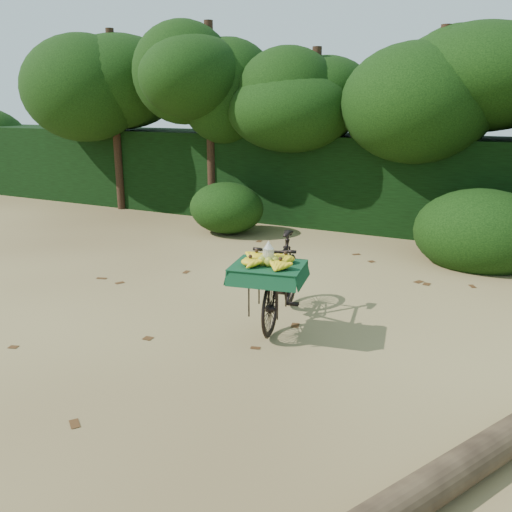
% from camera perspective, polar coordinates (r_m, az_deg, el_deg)
% --- Properties ---
extents(ground, '(80.00, 80.00, 0.00)m').
position_cam_1_polar(ground, '(5.48, 1.58, -10.35)').
color(ground, tan).
rests_on(ground, ground).
extents(vendor_bicycle, '(0.91, 1.81, 1.00)m').
position_cam_1_polar(vendor_bicycle, '(6.13, 2.65, -2.33)').
color(vendor_bicycle, black).
rests_on(vendor_bicycle, ground).
extents(fallen_log, '(1.78, 3.17, 0.25)m').
position_cam_1_polar(fallen_log, '(3.90, 19.22, -21.25)').
color(fallen_log, brown).
rests_on(fallen_log, ground).
extents(hedge_backdrop, '(26.00, 1.80, 1.80)m').
position_cam_1_polar(hedge_backdrop, '(11.06, 15.99, 7.32)').
color(hedge_backdrop, black).
rests_on(hedge_backdrop, ground).
extents(tree_row, '(14.50, 2.00, 4.00)m').
position_cam_1_polar(tree_row, '(10.33, 11.92, 13.17)').
color(tree_row, black).
rests_on(tree_row, ground).
extents(bush_clumps, '(8.80, 1.70, 0.90)m').
position_cam_1_polar(bush_clumps, '(9.11, 16.30, 2.70)').
color(bush_clumps, black).
rests_on(bush_clumps, ground).
extents(leaf_litter, '(7.00, 7.30, 0.01)m').
position_cam_1_polar(leaf_litter, '(6.02, 4.28, -7.85)').
color(leaf_litter, '#472A13').
rests_on(leaf_litter, ground).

